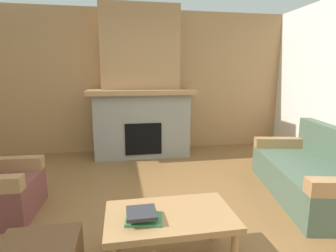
# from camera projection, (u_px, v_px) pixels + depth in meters

# --- Properties ---
(ground) EXTENTS (9.00, 9.00, 0.00)m
(ground) POSITION_uv_depth(u_px,v_px,m) (164.00, 230.00, 2.61)
(ground) COLOR brown
(wall_back_wood_panel) EXTENTS (6.00, 0.12, 2.70)m
(wall_back_wood_panel) POSITION_uv_depth(u_px,v_px,m) (139.00, 82.00, 5.25)
(wall_back_wood_panel) COLOR #A87A4C
(wall_back_wood_panel) RESTS_ON ground
(fireplace) EXTENTS (1.90, 0.82, 2.70)m
(fireplace) POSITION_uv_depth(u_px,v_px,m) (141.00, 93.00, 4.92)
(fireplace) COLOR gray
(fireplace) RESTS_ON ground
(couch) EXTENTS (1.19, 1.93, 0.85)m
(couch) POSITION_uv_depth(u_px,v_px,m) (313.00, 174.00, 3.30)
(couch) COLOR #4C604C
(couch) RESTS_ON ground
(coffee_table) EXTENTS (1.00, 0.60, 0.43)m
(coffee_table) POSITION_uv_depth(u_px,v_px,m) (170.00, 220.00, 2.09)
(coffee_table) COLOR #A87A4C
(coffee_table) RESTS_ON ground
(book_stack_near_edge) EXTENTS (0.29, 0.25, 0.08)m
(book_stack_near_edge) POSITION_uv_depth(u_px,v_px,m) (142.00, 215.00, 1.98)
(book_stack_near_edge) COLOR #3D7F4C
(book_stack_near_edge) RESTS_ON coffee_table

